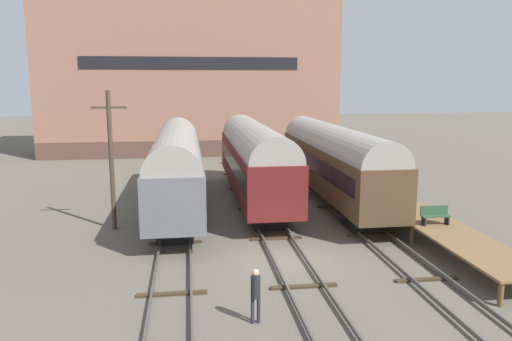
# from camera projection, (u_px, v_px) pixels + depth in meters

# --- Properties ---
(ground_plane) EXTENTS (200.00, 200.00, 0.00)m
(ground_plane) POSITION_uv_depth(u_px,v_px,m) (288.00, 260.00, 22.06)
(ground_plane) COLOR #60594C
(track_left) EXTENTS (2.60, 60.00, 0.26)m
(track_left) POSITION_uv_depth(u_px,v_px,m) (174.00, 263.00, 21.36)
(track_left) COLOR #4C4742
(track_left) RESTS_ON ground
(track_middle) EXTENTS (2.60, 60.00, 0.26)m
(track_middle) POSITION_uv_depth(u_px,v_px,m) (288.00, 257.00, 22.03)
(track_middle) COLOR #4C4742
(track_middle) RESTS_ON ground
(track_right) EXTENTS (2.60, 60.00, 0.26)m
(track_right) POSITION_uv_depth(u_px,v_px,m) (396.00, 252.00, 22.70)
(track_right) COLOR #4C4742
(track_right) RESTS_ON ground
(train_car_maroon) EXTENTS (3.05, 17.37, 5.19)m
(train_car_maroon) POSITION_uv_depth(u_px,v_px,m) (254.00, 157.00, 32.54)
(train_car_maroon) COLOR black
(train_car_maroon) RESTS_ON ground
(train_car_grey) EXTENTS (2.97, 18.14, 5.06)m
(train_car_grey) POSITION_uv_depth(u_px,v_px,m) (176.00, 163.00, 30.50)
(train_car_grey) COLOR black
(train_car_grey) RESTS_ON ground
(train_car_brown) EXTENTS (2.85, 18.25, 5.06)m
(train_car_brown) POSITION_uv_depth(u_px,v_px,m) (333.00, 159.00, 32.18)
(train_car_brown) COLOR black
(train_car_brown) RESTS_ON ground
(station_platform) EXTENTS (2.60, 14.41, 0.98)m
(station_platform) POSITION_uv_depth(u_px,v_px,m) (435.00, 224.00, 24.42)
(station_platform) COLOR brown
(station_platform) RESTS_ON ground
(bench) EXTENTS (1.40, 0.40, 0.91)m
(bench) POSITION_uv_depth(u_px,v_px,m) (435.00, 215.00, 24.06)
(bench) COLOR #2D4C33
(bench) RESTS_ON station_platform
(person_worker) EXTENTS (0.32, 0.32, 1.86)m
(person_worker) POSITION_uv_depth(u_px,v_px,m) (256.00, 290.00, 16.14)
(person_worker) COLOR #282833
(person_worker) RESTS_ON ground
(utility_pole) EXTENTS (1.80, 0.24, 7.37)m
(utility_pole) POSITION_uv_depth(u_px,v_px,m) (111.00, 158.00, 26.11)
(utility_pole) COLOR #473828
(utility_pole) RESTS_ON ground
(warehouse_building) EXTENTS (31.39, 12.29, 17.61)m
(warehouse_building) POSITION_uv_depth(u_px,v_px,m) (191.00, 73.00, 56.52)
(warehouse_building) COLOR brown
(warehouse_building) RESTS_ON ground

